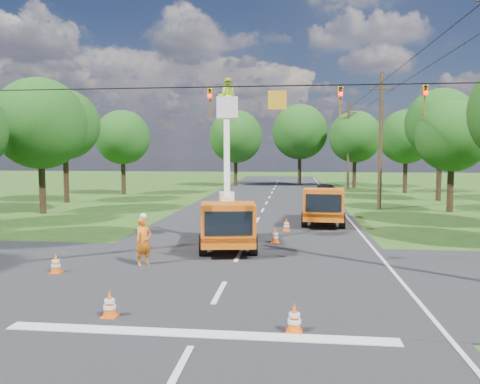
# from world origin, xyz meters

# --- Properties ---
(ground) EXTENTS (140.00, 140.00, 0.00)m
(ground) POSITION_xyz_m (0.00, 20.00, 0.00)
(ground) COLOR #284A16
(ground) RESTS_ON ground
(road_main) EXTENTS (12.00, 100.00, 0.06)m
(road_main) POSITION_xyz_m (0.00, 20.00, 0.00)
(road_main) COLOR black
(road_main) RESTS_ON ground
(road_cross) EXTENTS (56.00, 10.00, 0.07)m
(road_cross) POSITION_xyz_m (0.00, 2.00, 0.00)
(road_cross) COLOR black
(road_cross) RESTS_ON ground
(stop_bar) EXTENTS (9.00, 0.45, 0.02)m
(stop_bar) POSITION_xyz_m (0.00, -3.20, 0.00)
(stop_bar) COLOR silver
(stop_bar) RESTS_ON ground
(edge_line) EXTENTS (0.12, 90.00, 0.02)m
(edge_line) POSITION_xyz_m (5.60, 20.00, 0.00)
(edge_line) COLOR silver
(edge_line) RESTS_ON ground
(bucket_truck) EXTENTS (3.01, 6.03, 7.40)m
(bucket_truck) POSITION_xyz_m (-0.70, 6.71, 1.57)
(bucket_truck) COLOR orange
(bucket_truck) RESTS_ON ground
(second_truck) EXTENTS (2.67, 6.01, 2.20)m
(second_truck) POSITION_xyz_m (3.93, 14.15, 1.14)
(second_truck) COLOR orange
(second_truck) RESTS_ON ground
(ground_worker) EXTENTS (0.76, 0.78, 1.81)m
(ground_worker) POSITION_xyz_m (-3.30, 3.09, 0.90)
(ground_worker) COLOR orange
(ground_worker) RESTS_ON ground
(distant_car) EXTENTS (2.74, 4.40, 1.40)m
(distant_car) POSITION_xyz_m (5.00, 29.64, 0.70)
(distant_car) COLOR black
(distant_car) RESTS_ON ground
(traffic_cone_0) EXTENTS (0.38, 0.38, 0.71)m
(traffic_cone_0) POSITION_xyz_m (-2.42, -2.32, 0.36)
(traffic_cone_0) COLOR #FF590D
(traffic_cone_0) RESTS_ON ground
(traffic_cone_1) EXTENTS (0.38, 0.38, 0.71)m
(traffic_cone_1) POSITION_xyz_m (2.19, -2.82, 0.36)
(traffic_cone_1) COLOR #FF590D
(traffic_cone_1) RESTS_ON ground
(traffic_cone_2) EXTENTS (0.38, 0.38, 0.71)m
(traffic_cone_2) POSITION_xyz_m (1.34, 7.92, 0.36)
(traffic_cone_2) COLOR #FF590D
(traffic_cone_2) RESTS_ON ground
(traffic_cone_3) EXTENTS (0.38, 0.38, 0.71)m
(traffic_cone_3) POSITION_xyz_m (1.82, 11.24, 0.36)
(traffic_cone_3) COLOR #FF590D
(traffic_cone_3) RESTS_ON ground
(traffic_cone_4) EXTENTS (0.38, 0.38, 0.71)m
(traffic_cone_4) POSITION_xyz_m (-5.94, 1.64, 0.36)
(traffic_cone_4) COLOR #FF590D
(traffic_cone_4) RESTS_ON ground
(traffic_cone_7) EXTENTS (0.38, 0.38, 0.71)m
(traffic_cone_7) POSITION_xyz_m (4.80, 16.76, 0.36)
(traffic_cone_7) COLOR #FF590D
(traffic_cone_7) RESTS_ON ground
(pole_right_mid) EXTENTS (1.80, 0.30, 10.00)m
(pole_right_mid) POSITION_xyz_m (8.50, 22.00, 5.11)
(pole_right_mid) COLOR #4C3823
(pole_right_mid) RESTS_ON ground
(pole_right_far) EXTENTS (1.80, 0.30, 10.00)m
(pole_right_far) POSITION_xyz_m (8.50, 42.00, 5.11)
(pole_right_far) COLOR #4C3823
(pole_right_far) RESTS_ON ground
(signal_span) EXTENTS (18.00, 0.29, 1.07)m
(signal_span) POSITION_xyz_m (2.23, 1.99, 5.88)
(signal_span) COLOR black
(signal_span) RESTS_ON ground
(tree_left_d) EXTENTS (6.20, 6.20, 9.24)m
(tree_left_d) POSITION_xyz_m (-15.00, 17.00, 6.12)
(tree_left_d) COLOR #382616
(tree_left_d) RESTS_ON ground
(tree_left_e) EXTENTS (5.80, 5.80, 9.41)m
(tree_left_e) POSITION_xyz_m (-16.80, 24.00, 6.49)
(tree_left_e) COLOR #382616
(tree_left_e) RESTS_ON ground
(tree_left_f) EXTENTS (5.40, 5.40, 8.40)m
(tree_left_f) POSITION_xyz_m (-14.80, 32.00, 5.69)
(tree_left_f) COLOR #382616
(tree_left_f) RESTS_ON ground
(tree_right_c) EXTENTS (5.00, 5.00, 7.83)m
(tree_right_c) POSITION_xyz_m (13.20, 21.00, 5.31)
(tree_right_c) COLOR #382616
(tree_right_c) RESTS_ON ground
(tree_right_d) EXTENTS (6.00, 6.00, 9.70)m
(tree_right_d) POSITION_xyz_m (14.80, 29.00, 6.68)
(tree_right_d) COLOR #382616
(tree_right_d) RESTS_ON ground
(tree_right_e) EXTENTS (5.60, 5.60, 8.63)m
(tree_right_e) POSITION_xyz_m (13.80, 37.00, 5.81)
(tree_right_e) COLOR #382616
(tree_right_e) RESTS_ON ground
(tree_far_a) EXTENTS (6.60, 6.60, 9.50)m
(tree_far_a) POSITION_xyz_m (-5.00, 45.00, 6.19)
(tree_far_a) COLOR #382616
(tree_far_a) RESTS_ON ground
(tree_far_b) EXTENTS (7.00, 7.00, 10.32)m
(tree_far_b) POSITION_xyz_m (3.00, 47.00, 6.81)
(tree_far_b) COLOR #382616
(tree_far_b) RESTS_ON ground
(tree_far_c) EXTENTS (6.20, 6.20, 9.18)m
(tree_far_c) POSITION_xyz_m (9.50, 44.00, 6.06)
(tree_far_c) COLOR #382616
(tree_far_c) RESTS_ON ground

